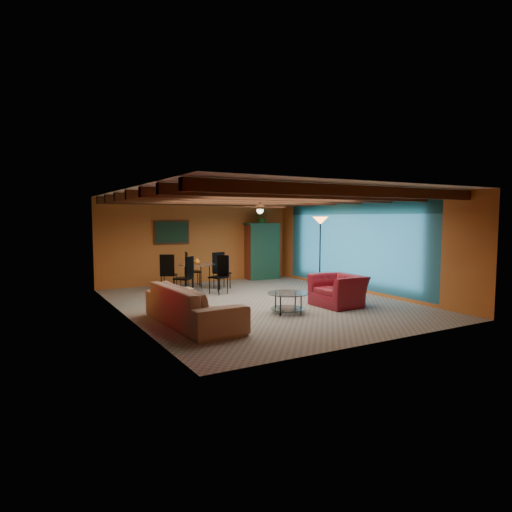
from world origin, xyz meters
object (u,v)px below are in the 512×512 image
potted_plant (261,217)px  armchair (338,290)px  dining_table (197,272)px  sofa (193,305)px  vase (197,251)px  coffee_table (288,303)px  armoire (261,252)px  floor_lamp (320,253)px

potted_plant → armchair: bearing=-98.8°
dining_table → potted_plant: (2.89, 1.29, 1.58)m
sofa → vase: vase is taller
coffee_table → armoire: size_ratio=0.49×
potted_plant → coffee_table: bearing=-114.2°
sofa → vase: (1.57, 3.68, 0.78)m
armoire → vase: armoire is taller
potted_plant → vase: potted_plant is taller
potted_plant → vase: 3.30m
dining_table → floor_lamp: (3.29, -1.44, 0.53)m
armchair → potted_plant: size_ratio=2.24×
armoire → sofa: bearing=-127.0°
vase → coffee_table: bearing=-80.5°
coffee_table → dining_table: (-0.63, 3.76, 0.31)m
dining_table → vase: size_ratio=11.97×
coffee_table → potted_plant: 5.84m
armchair → coffee_table: 1.50m
potted_plant → dining_table: bearing=-156.0°
armchair → floor_lamp: (1.17, 2.23, 0.70)m
armoire → potted_plant: potted_plant is taller
coffee_table → dining_table: 3.82m
dining_table → vase: 0.63m
floor_lamp → vase: size_ratio=12.32×
floor_lamp → vase: bearing=156.3°
armoire → floor_lamp: 2.76m
sofa → armoire: bearing=-44.7°
armchair → potted_plant: bearing=169.7°
dining_table → sofa: bearing=-113.2°
armchair → vase: bearing=-151.5°
armchair → armoire: armoire is taller
dining_table → armoire: (2.89, 1.29, 0.39)m
dining_table → floor_lamp: size_ratio=0.97×
coffee_table → vase: vase is taller
armchair → potted_plant: (0.77, 4.96, 1.75)m
armchair → floor_lamp: bearing=150.7°
dining_table → armoire: size_ratio=1.12×
armchair → floor_lamp: size_ratio=0.54×
armoire → floor_lamp: bearing=-76.6°
sofa → armchair: sofa is taller
coffee_table → vase: 3.92m
coffee_table → armoire: (2.26, 5.04, 0.70)m
coffee_table → floor_lamp: floor_lamp is taller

